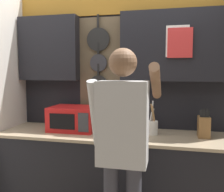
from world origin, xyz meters
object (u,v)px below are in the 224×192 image
at_px(knife_block, 204,126).
at_px(person, 123,140).
at_px(microwave, 74,118).
at_px(utensil_crock, 152,126).

height_order(knife_block, person, person).
xyz_separation_m(knife_block, person, (-0.68, -0.71, 0.02)).
xyz_separation_m(microwave, utensil_crock, (0.86, 0.00, -0.04)).
bearing_deg(microwave, knife_block, 0.01).
relative_size(microwave, knife_block, 1.73).
height_order(utensil_crock, person, person).
xyz_separation_m(microwave, person, (0.69, -0.71, -0.01)).
height_order(microwave, knife_block, knife_block).
distance_m(microwave, person, 0.99).
bearing_deg(knife_block, microwave, -179.99).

